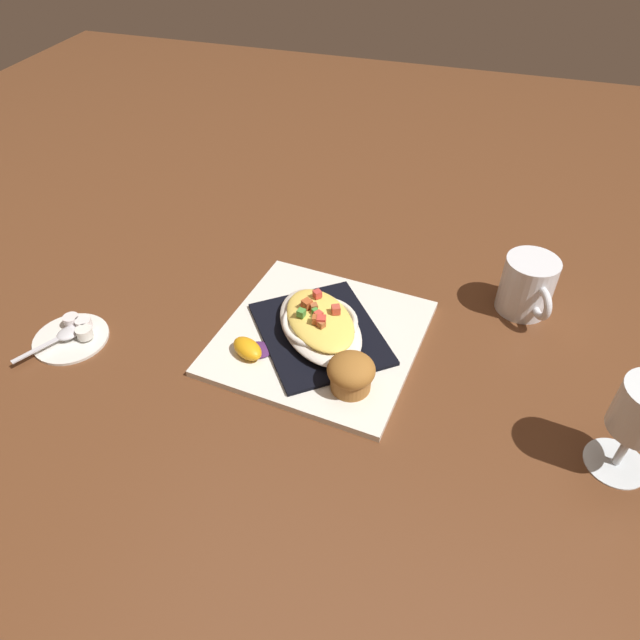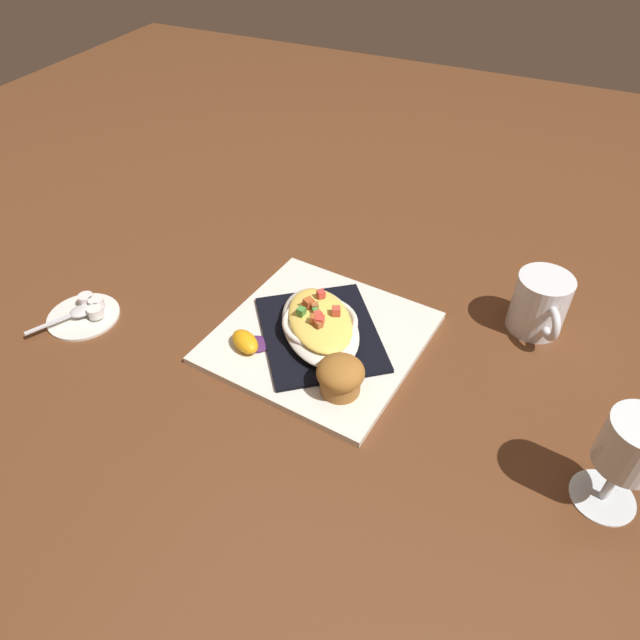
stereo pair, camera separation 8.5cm
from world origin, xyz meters
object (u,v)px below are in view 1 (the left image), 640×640
creamer_cup_1 (84,324)px  square_plate (320,337)px  orange_garnish (250,349)px  coffee_mug (527,289)px  creamer_saucer (71,337)px  muffin (351,373)px  creamer_cup_2 (72,320)px  spoon (66,335)px  gratin_dish (320,323)px  creamer_cup_0 (84,333)px

creamer_cup_1 → square_plate: bearing=104.4°
orange_garnish → coffee_mug: size_ratio=0.64×
creamer_saucer → orange_garnish: bearing=98.9°
orange_garnish → coffee_mug: 0.45m
orange_garnish → creamer_saucer: bearing=-81.1°
muffin → orange_garnish: (-0.02, -0.16, -0.02)m
coffee_mug → creamer_cup_2: bearing=-68.9°
muffin → creamer_saucer: bearing=-86.8°
muffin → coffee_mug: (-0.26, 0.22, 0.00)m
creamer_saucer → creamer_cup_2: (-0.02, -0.01, 0.01)m
muffin → coffee_mug: bearing=139.4°
square_plate → spoon: 0.39m
gratin_dish → creamer_cup_1: size_ratio=8.79×
creamer_cup_0 → creamer_cup_1: bearing=-143.4°
coffee_mug → creamer_saucer: 0.71m
orange_garnish → creamer_cup_2: orange_garnish is taller
square_plate → creamer_cup_0: 0.36m
creamer_cup_0 → creamer_cup_2: (-0.02, -0.04, 0.00)m
square_plate → creamer_saucer: 0.38m
spoon → creamer_cup_1: 0.03m
muffin → spoon: 0.44m
gratin_dish → spoon: size_ratio=2.04×
muffin → creamer_cup_2: size_ratio=2.75×
muffin → spoon: (0.03, -0.44, -0.02)m
coffee_mug → spoon: coffee_mug is taller
creamer_cup_0 → orange_garnish: bearing=98.7°
muffin → creamer_cup_1: size_ratio=2.75×
coffee_mug → gratin_dish: bearing=-60.0°
square_plate → muffin: muffin is taller
spoon → creamer_cup_2: bearing=-164.2°
muffin → orange_garnish: size_ratio=0.93×
creamer_cup_2 → spoon: bearing=15.8°
gratin_dish → muffin: same height
creamer_cup_2 → square_plate: bearing=103.4°
square_plate → orange_garnish: bearing=-51.1°
gratin_dish → creamer_cup_1: (0.09, -0.35, -0.02)m
creamer_saucer → spoon: size_ratio=1.09×
creamer_saucer → creamer_cup_2: creamer_cup_2 is taller
creamer_cup_0 → coffee_mug: bearing=113.6°
square_plate → gratin_dish: bearing=-85.7°
creamer_cup_0 → creamer_cup_1: (-0.02, -0.01, 0.00)m
gratin_dish → creamer_cup_0: size_ratio=8.79×
creamer_cup_0 → creamer_cup_2: same height
creamer_saucer → creamer_cup_0: creamer_cup_0 is taller
spoon → orange_garnish: bearing=99.7°
square_plate → creamer_cup_0: creamer_cup_0 is taller
orange_garnish → creamer_cup_2: (0.02, -0.29, -0.00)m
creamer_cup_1 → creamer_cup_2: 0.02m
creamer_cup_2 → creamer_cup_1: bearing=88.1°
muffin → creamer_saucer: 0.44m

